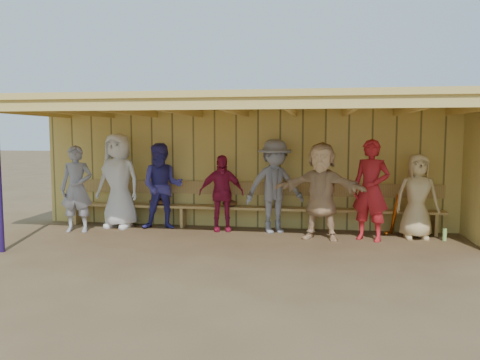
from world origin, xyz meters
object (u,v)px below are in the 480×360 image
(player_f, at_px, (321,191))
(player_h, at_px, (417,196))
(bench, at_px, (246,202))
(player_b, at_px, (119,181))
(player_c, at_px, (162,186))
(player_d, at_px, (221,193))
(player_g, at_px, (371,190))
(player_a, at_px, (77,189))
(player_e, at_px, (275,186))

(player_f, relative_size, player_h, 1.13)
(player_h, bearing_deg, bench, 169.95)
(player_b, bearing_deg, player_f, 2.87)
(player_c, relative_size, player_d, 1.15)
(player_b, distance_m, player_g, 4.92)
(player_d, relative_size, player_g, 0.82)
(player_a, relative_size, player_g, 0.93)
(player_g, xyz_separation_m, bench, (-2.34, 0.72, -0.37))
(player_b, xyz_separation_m, player_c, (0.92, 0.00, -0.10))
(player_a, height_order, player_g, player_g)
(player_d, distance_m, bench, 0.58)
(player_a, bearing_deg, player_b, 31.85)
(player_a, height_order, player_e, player_e)
(player_h, xyz_separation_m, bench, (-3.18, 0.45, -0.24))
(player_c, xyz_separation_m, bench, (1.64, 0.31, -0.33))
(player_d, bearing_deg, player_b, 164.93)
(player_b, height_order, player_c, player_b)
(player_b, bearing_deg, bench, 16.20)
(player_d, distance_m, player_g, 2.82)
(player_h, distance_m, bench, 3.22)
(player_a, height_order, bench, player_a)
(player_d, relative_size, player_h, 0.96)
(player_a, distance_m, player_e, 3.82)
(player_d, xyz_separation_m, bench, (0.44, 0.31, -0.22))
(player_f, xyz_separation_m, player_h, (1.71, 0.32, -0.10))
(player_d, height_order, player_f, player_f)
(player_c, bearing_deg, player_b, 170.04)
(player_a, bearing_deg, player_c, 10.37)
(player_a, distance_m, player_d, 2.79)
(player_f, height_order, player_h, player_f)
(player_g, distance_m, player_h, 0.90)
(player_b, xyz_separation_m, player_e, (3.16, 0.00, -0.06))
(player_a, bearing_deg, player_e, -0.75)
(player_e, bearing_deg, player_b, 155.01)
(player_d, relative_size, bench, 0.20)
(player_b, relative_size, player_c, 1.11)
(player_a, distance_m, player_b, 0.83)
(player_g, bearing_deg, player_h, 42.55)
(player_b, bearing_deg, player_d, 9.40)
(player_f, bearing_deg, player_c, -177.36)
(player_f, bearing_deg, player_e, 163.15)
(player_e, height_order, bench, player_e)
(bench, bearing_deg, player_d, -145.42)
(player_b, relative_size, player_f, 1.09)
(player_d, height_order, bench, player_d)
(player_b, height_order, player_e, player_b)
(player_a, bearing_deg, player_g, -7.54)
(player_h, height_order, bench, player_h)
(player_c, bearing_deg, player_f, -18.38)
(player_e, xyz_separation_m, player_g, (1.74, -0.41, 0.01))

